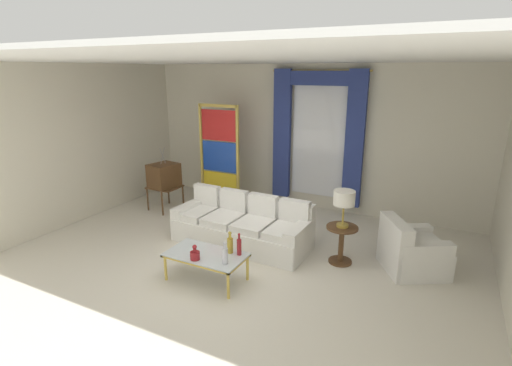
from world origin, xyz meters
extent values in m
plane|color=silver|center=(0.00, 0.00, 0.00)|extent=(16.00, 16.00, 0.00)
cube|color=silver|center=(0.00, 3.06, 1.50)|extent=(8.00, 0.12, 3.00)
cube|color=silver|center=(-3.66, 0.60, 1.50)|extent=(0.12, 7.00, 3.00)
cube|color=white|center=(0.00, 0.80, 3.02)|extent=(8.00, 7.60, 0.04)
cube|color=white|center=(0.32, 2.98, 1.55)|extent=(1.10, 0.02, 2.50)
cylinder|color=gold|center=(0.32, 2.90, 2.86)|extent=(2.00, 0.04, 0.04)
cube|color=navy|center=(-0.45, 2.88, 1.55)|extent=(0.36, 0.12, 2.70)
cube|color=navy|center=(1.09, 2.88, 1.55)|extent=(0.36, 0.12, 2.70)
cube|color=navy|center=(0.32, 2.88, 2.72)|extent=(1.80, 0.10, 0.28)
cube|color=white|center=(-0.23, 0.65, 0.19)|extent=(2.35, 0.97, 0.38)
cube|color=white|center=(-0.22, 1.02, 0.39)|extent=(2.33, 0.27, 0.78)
cube|color=white|center=(0.84, 0.62, 0.28)|extent=(0.23, 0.86, 0.56)
cube|color=white|center=(-1.30, 0.68, 0.28)|extent=(0.23, 0.86, 0.56)
cube|color=white|center=(0.64, 0.57, 0.44)|extent=(0.56, 0.75, 0.12)
cube|color=white|center=(0.65, 0.89, 0.66)|extent=(0.51, 0.16, 0.40)
cube|color=white|center=(0.06, 0.59, 0.44)|extent=(0.56, 0.75, 0.12)
cube|color=white|center=(0.07, 0.91, 0.66)|extent=(0.51, 0.16, 0.40)
cube|color=white|center=(-0.52, 0.61, 0.44)|extent=(0.56, 0.75, 0.12)
cube|color=white|center=(-0.51, 0.93, 0.66)|extent=(0.51, 0.16, 0.40)
cube|color=white|center=(-1.10, 0.63, 0.44)|extent=(0.56, 0.75, 0.12)
cube|color=white|center=(-1.09, 0.95, 0.66)|extent=(0.51, 0.16, 0.40)
cube|color=silver|center=(-0.09, -0.60, 0.40)|extent=(1.11, 0.61, 0.02)
cube|color=gold|center=(-0.09, -0.31, 0.38)|extent=(1.11, 0.04, 0.03)
cube|color=gold|center=(-0.09, -0.88, 0.38)|extent=(1.11, 0.04, 0.03)
cube|color=gold|center=(-0.63, -0.60, 0.38)|extent=(0.04, 0.61, 0.03)
cube|color=gold|center=(0.44, -0.60, 0.38)|extent=(0.04, 0.61, 0.03)
cylinder|color=gold|center=(-0.61, -0.33, 0.19)|extent=(0.04, 0.04, 0.38)
cylinder|color=gold|center=(0.42, -0.33, 0.19)|extent=(0.04, 0.04, 0.38)
cylinder|color=gold|center=(-0.61, -0.86, 0.19)|extent=(0.04, 0.04, 0.38)
cylinder|color=gold|center=(0.42, -0.86, 0.19)|extent=(0.04, 0.04, 0.38)
cylinder|color=gold|center=(0.19, -0.41, 0.52)|extent=(0.08, 0.08, 0.21)
cylinder|color=gold|center=(0.19, -0.41, 0.65)|extent=(0.04, 0.04, 0.06)
sphere|color=gold|center=(0.19, -0.41, 0.71)|extent=(0.05, 0.05, 0.05)
cylinder|color=maroon|center=(-0.13, -0.80, 0.46)|extent=(0.13, 0.13, 0.11)
cylinder|color=maroon|center=(-0.13, -0.80, 0.54)|extent=(0.05, 0.05, 0.05)
sphere|color=maroon|center=(-0.13, -0.80, 0.59)|extent=(0.06, 0.06, 0.06)
cylinder|color=silver|center=(0.29, -0.71, 0.52)|extent=(0.08, 0.08, 0.22)
cylinder|color=silver|center=(0.29, -0.71, 0.66)|extent=(0.03, 0.03, 0.06)
sphere|color=silver|center=(0.29, -0.71, 0.70)|extent=(0.04, 0.04, 0.04)
cylinder|color=maroon|center=(0.34, -0.41, 0.53)|extent=(0.06, 0.06, 0.23)
cylinder|color=maroon|center=(0.34, -0.41, 0.67)|extent=(0.03, 0.03, 0.06)
sphere|color=maroon|center=(0.34, -0.41, 0.72)|extent=(0.04, 0.04, 0.04)
cube|color=brown|center=(-2.51, 1.44, 0.50)|extent=(0.62, 0.54, 0.03)
cylinder|color=brown|center=(-2.80, 1.21, 0.25)|extent=(0.04, 0.04, 0.50)
cylinder|color=brown|center=(-2.69, 1.76, 0.25)|extent=(0.04, 0.04, 0.50)
cylinder|color=brown|center=(-2.33, 1.12, 0.25)|extent=(0.04, 0.04, 0.50)
cylinder|color=brown|center=(-2.22, 1.67, 0.25)|extent=(0.04, 0.04, 0.50)
cube|color=brown|center=(-2.51, 1.44, 0.76)|extent=(0.58, 0.64, 0.48)
cube|color=black|center=(-2.74, 1.48, 0.78)|extent=(0.09, 0.39, 0.30)
cylinder|color=gold|center=(-2.76, 1.41, 0.59)|extent=(0.02, 0.04, 0.04)
cylinder|color=gold|center=(-2.73, 1.56, 0.59)|extent=(0.02, 0.04, 0.04)
cylinder|color=silver|center=(-2.51, 1.44, 1.18)|extent=(0.03, 0.13, 0.34)
cylinder|color=silver|center=(-2.51, 1.44, 1.18)|extent=(0.03, 0.13, 0.34)
cube|color=white|center=(2.49, 1.04, 0.20)|extent=(1.09, 1.09, 0.40)
cube|color=white|center=(2.49, 1.04, 0.45)|extent=(0.94, 0.94, 0.10)
cube|color=white|center=(2.21, 0.88, 0.40)|extent=(0.57, 0.79, 0.80)
cube|color=white|center=(2.33, 1.32, 0.29)|extent=(0.73, 0.52, 0.58)
cube|color=white|center=(2.65, 0.76, 0.29)|extent=(0.73, 0.52, 0.58)
cube|color=gold|center=(-2.04, 2.17, 1.10)|extent=(0.05, 0.05, 2.20)
cube|color=gold|center=(-1.14, 2.17, 1.10)|extent=(0.05, 0.05, 2.20)
cube|color=gold|center=(-1.59, 2.17, 2.17)|extent=(0.90, 0.05, 0.06)
cube|color=gold|center=(-1.59, 2.17, 0.05)|extent=(0.90, 0.05, 0.10)
cube|color=yellow|center=(-1.59, 2.17, 0.43)|extent=(0.82, 0.02, 0.64)
cube|color=#1E47B7|center=(-1.59, 2.17, 1.10)|extent=(0.82, 0.02, 0.64)
cube|color=red|center=(-1.59, 2.17, 1.77)|extent=(0.82, 0.02, 0.64)
cylinder|color=beige|center=(-1.15, 1.86, 0.03)|extent=(0.16, 0.16, 0.06)
ellipsoid|color=#165F90|center=(-1.15, 1.86, 0.14)|extent=(0.18, 0.32, 0.20)
sphere|color=#165F90|center=(-1.15, 2.00, 0.25)|extent=(0.09, 0.09, 0.09)
cone|color=gold|center=(-1.15, 2.06, 0.25)|extent=(0.02, 0.04, 0.02)
cone|color=#296B44|center=(-1.15, 1.68, 0.24)|extent=(0.44, 0.40, 0.50)
cylinder|color=brown|center=(1.46, 0.78, 0.58)|extent=(0.48, 0.48, 0.03)
cylinder|color=brown|center=(1.46, 0.78, 0.29)|extent=(0.08, 0.08, 0.55)
cylinder|color=brown|center=(1.46, 0.78, 0.01)|extent=(0.36, 0.36, 0.03)
cylinder|color=#B29338|center=(1.46, 0.78, 0.61)|extent=(0.18, 0.18, 0.04)
cylinder|color=#B29338|center=(1.46, 0.78, 0.81)|extent=(0.03, 0.03, 0.36)
cylinder|color=white|center=(1.46, 0.78, 1.05)|extent=(0.32, 0.32, 0.22)
camera|label=1|loc=(2.74, -4.63, 2.87)|focal=27.06mm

